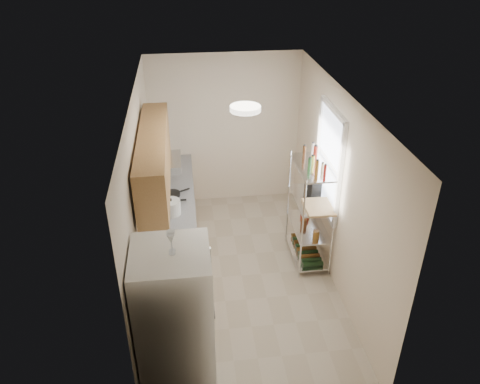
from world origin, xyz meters
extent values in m
cube|color=#B4A792|center=(0.00, 0.00, -0.01)|extent=(2.50, 4.40, 0.01)
cube|color=silver|center=(0.00, 0.00, 2.60)|extent=(2.50, 4.40, 0.01)
cube|color=beige|center=(0.00, 2.21, 1.30)|extent=(2.50, 0.01, 2.60)
cube|color=beige|center=(0.00, -2.21, 1.30)|extent=(2.50, 0.01, 2.60)
cube|color=beige|center=(-1.25, 0.00, 1.30)|extent=(0.01, 4.40, 2.60)
cube|color=beige|center=(1.25, 0.00, 1.30)|extent=(0.01, 4.40, 2.60)
cube|color=#A07644|center=(-0.92, 0.44, 0.43)|extent=(0.60, 3.48, 0.86)
cube|color=gray|center=(-0.90, 0.44, 0.88)|extent=(0.63, 3.51, 0.04)
cube|color=#B7BABC|center=(-0.94, -0.70, 0.88)|extent=(0.52, 0.44, 0.04)
cube|color=#B7BABC|center=(-0.64, 1.80, 0.46)|extent=(0.01, 0.55, 0.72)
cube|color=#A07644|center=(-1.05, 0.10, 1.81)|extent=(0.33, 2.20, 0.72)
cube|color=#B7BABC|center=(-1.00, 0.90, 1.39)|extent=(0.50, 0.60, 0.12)
cube|color=white|center=(1.23, 0.35, 1.55)|extent=(0.06, 1.00, 1.46)
cube|color=silver|center=(1.00, 0.30, 0.10)|extent=(0.45, 0.90, 0.02)
cube|color=silver|center=(1.00, 0.30, 0.55)|extent=(0.45, 0.90, 0.02)
cube|color=silver|center=(1.00, 0.30, 1.00)|extent=(0.45, 0.90, 0.02)
cube|color=silver|center=(1.00, 0.30, 1.50)|extent=(0.45, 0.90, 0.02)
cylinder|color=silver|center=(0.79, -0.14, 0.78)|extent=(0.02, 0.02, 1.55)
cylinder|color=silver|center=(0.79, 0.74, 0.78)|extent=(0.02, 0.02, 1.55)
cylinder|color=silver|center=(1.22, -0.14, 0.78)|extent=(0.02, 0.02, 1.55)
cylinder|color=silver|center=(1.22, 0.74, 0.78)|extent=(0.02, 0.02, 1.55)
cylinder|color=white|center=(0.00, -0.30, 2.57)|extent=(0.34, 0.34, 0.05)
cube|color=white|center=(-0.87, -1.70, 0.88)|extent=(0.72, 0.72, 1.76)
cylinder|color=silver|center=(-0.91, 0.32, 1.00)|extent=(0.25, 0.25, 0.21)
cylinder|color=black|center=(-1.01, 0.64, 0.92)|extent=(0.28, 0.28, 0.05)
cylinder|color=black|center=(-0.91, 0.82, 0.92)|extent=(0.32, 0.32, 0.05)
cube|color=tan|center=(1.04, 0.04, 1.03)|extent=(0.37, 0.48, 0.03)
cube|color=black|center=(1.06, 0.44, 1.15)|extent=(0.20, 0.26, 0.27)
cube|color=maroon|center=(1.01, 0.57, 0.63)|extent=(0.10, 0.13, 0.14)
camera|label=1|loc=(-0.66, -5.10, 4.29)|focal=35.00mm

